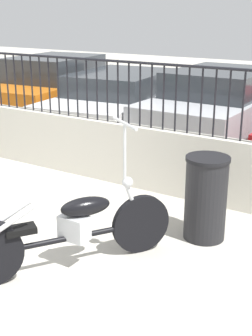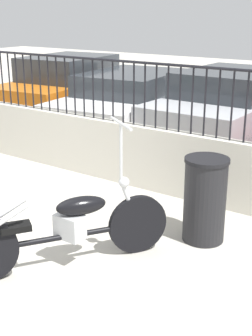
% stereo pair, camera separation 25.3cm
% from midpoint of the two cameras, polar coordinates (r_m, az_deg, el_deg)
% --- Properties ---
extents(low_wall, '(9.01, 0.18, 0.88)m').
position_cam_midpoint_polar(low_wall, '(6.99, -2.84, 2.58)').
color(low_wall, beige).
rests_on(low_wall, ground_plane).
extents(fence_railing, '(9.01, 0.04, 0.87)m').
position_cam_midpoint_polar(fence_railing, '(6.78, -2.97, 10.75)').
color(fence_railing, black).
rests_on(fence_railing, low_wall).
extents(motorcycle_black, '(1.30, 1.87, 1.40)m').
position_cam_midpoint_polar(motorcycle_black, '(4.53, -7.05, -7.54)').
color(motorcycle_black, black).
rests_on(motorcycle_black, ground_plane).
extents(trash_bin, '(0.47, 0.47, 0.93)m').
position_cam_midpoint_polar(trash_bin, '(5.09, 11.00, -3.81)').
color(trash_bin, black).
rests_on(trash_bin, ground_plane).
extents(car_orange, '(2.14, 4.36, 1.38)m').
position_cam_midpoint_polar(car_orange, '(11.14, -5.86, 9.96)').
color(car_orange, black).
rests_on(car_orange, ground_plane).
extents(car_white, '(2.30, 4.67, 1.20)m').
position_cam_midpoint_polar(car_white, '(9.75, 1.96, 8.37)').
color(car_white, black).
rests_on(car_white, ground_plane).
extents(car_silver, '(1.82, 4.32, 1.36)m').
position_cam_midpoint_polar(car_silver, '(9.02, 13.90, 7.40)').
color(car_silver, black).
rests_on(car_silver, ground_plane).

